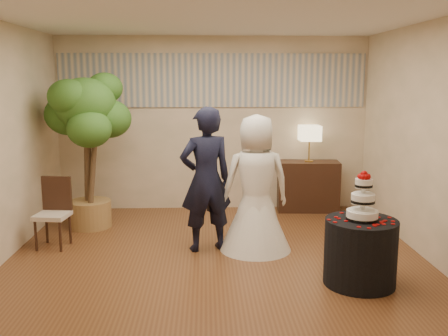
{
  "coord_description": "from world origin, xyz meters",
  "views": [
    {
      "loc": [
        -0.12,
        -5.61,
        2.14
      ],
      "look_at": [
        0.1,
        0.4,
        1.05
      ],
      "focal_mm": 40.0,
      "sensor_mm": 36.0,
      "label": 1
    }
  ],
  "objects_px": {
    "cake_table": "(360,252)",
    "side_chair": "(52,213)",
    "console": "(308,186)",
    "wedding_cake": "(363,195)",
    "table_lamp": "(309,144)",
    "bride": "(256,183)",
    "groom": "(206,180)",
    "ficus_tree": "(87,150)"
  },
  "relations": [
    {
      "from": "cake_table",
      "to": "side_chair",
      "type": "height_order",
      "value": "side_chair"
    },
    {
      "from": "console",
      "to": "cake_table",
      "type": "bearing_deg",
      "value": -87.21
    },
    {
      "from": "wedding_cake",
      "to": "table_lamp",
      "type": "xyz_separation_m",
      "value": [
        0.06,
        2.97,
        0.15
      ]
    },
    {
      "from": "table_lamp",
      "to": "wedding_cake",
      "type": "bearing_deg",
      "value": -91.11
    },
    {
      "from": "bride",
      "to": "side_chair",
      "type": "distance_m",
      "value": 2.61
    },
    {
      "from": "cake_table",
      "to": "console",
      "type": "relative_size",
      "value": 0.76
    },
    {
      "from": "side_chair",
      "to": "groom",
      "type": "bearing_deg",
      "value": 2.64
    },
    {
      "from": "wedding_cake",
      "to": "side_chair",
      "type": "relative_size",
      "value": 0.58
    },
    {
      "from": "cake_table",
      "to": "console",
      "type": "bearing_deg",
      "value": 88.89
    },
    {
      "from": "groom",
      "to": "table_lamp",
      "type": "xyz_separation_m",
      "value": [
        1.66,
        1.83,
        0.2
      ]
    },
    {
      "from": "wedding_cake",
      "to": "ficus_tree",
      "type": "distance_m",
      "value": 3.95
    },
    {
      "from": "table_lamp",
      "to": "ficus_tree",
      "type": "distance_m",
      "value": 3.44
    },
    {
      "from": "ficus_tree",
      "to": "side_chair",
      "type": "xyz_separation_m",
      "value": [
        -0.27,
        -0.88,
        -0.69
      ]
    },
    {
      "from": "bride",
      "to": "wedding_cake",
      "type": "height_order",
      "value": "bride"
    },
    {
      "from": "table_lamp",
      "to": "ficus_tree",
      "type": "xyz_separation_m",
      "value": [
        -3.35,
        -0.8,
        0.03
      ]
    },
    {
      "from": "table_lamp",
      "to": "ficus_tree",
      "type": "bearing_deg",
      "value": -166.64
    },
    {
      "from": "wedding_cake",
      "to": "side_chair",
      "type": "xyz_separation_m",
      "value": [
        -3.56,
        1.29,
        -0.51
      ]
    },
    {
      "from": "cake_table",
      "to": "console",
      "type": "xyz_separation_m",
      "value": [
        0.06,
        2.97,
        0.06
      ]
    },
    {
      "from": "wedding_cake",
      "to": "cake_table",
      "type": "bearing_deg",
      "value": 0.0
    },
    {
      "from": "groom",
      "to": "table_lamp",
      "type": "relative_size",
      "value": 3.11
    },
    {
      "from": "wedding_cake",
      "to": "side_chair",
      "type": "height_order",
      "value": "wedding_cake"
    },
    {
      "from": "wedding_cake",
      "to": "ficus_tree",
      "type": "relative_size",
      "value": 0.23
    },
    {
      "from": "bride",
      "to": "groom",
      "type": "bearing_deg",
      "value": -7.97
    },
    {
      "from": "table_lamp",
      "to": "bride",
      "type": "bearing_deg",
      "value": -119.43
    },
    {
      "from": "groom",
      "to": "table_lamp",
      "type": "distance_m",
      "value": 2.48
    },
    {
      "from": "console",
      "to": "table_lamp",
      "type": "distance_m",
      "value": 0.7
    },
    {
      "from": "ficus_tree",
      "to": "side_chair",
      "type": "height_order",
      "value": "ficus_tree"
    },
    {
      "from": "console",
      "to": "table_lamp",
      "type": "bearing_deg",
      "value": 0.0
    },
    {
      "from": "groom",
      "to": "bride",
      "type": "height_order",
      "value": "groom"
    },
    {
      "from": "groom",
      "to": "console",
      "type": "xyz_separation_m",
      "value": [
        1.66,
        1.83,
        -0.49
      ]
    },
    {
      "from": "cake_table",
      "to": "console",
      "type": "distance_m",
      "value": 2.97
    },
    {
      "from": "console",
      "to": "side_chair",
      "type": "xyz_separation_m",
      "value": [
        -3.62,
        -1.68,
        0.04
      ]
    },
    {
      "from": "cake_table",
      "to": "ficus_tree",
      "type": "bearing_deg",
      "value": 146.55
    },
    {
      "from": "table_lamp",
      "to": "side_chair",
      "type": "bearing_deg",
      "value": -155.09
    },
    {
      "from": "side_chair",
      "to": "cake_table",
      "type": "bearing_deg",
      "value": -12.74
    },
    {
      "from": "ficus_tree",
      "to": "wedding_cake",
      "type": "bearing_deg",
      "value": -33.45
    },
    {
      "from": "bride",
      "to": "cake_table",
      "type": "relative_size",
      "value": 2.3
    },
    {
      "from": "table_lamp",
      "to": "side_chair",
      "type": "xyz_separation_m",
      "value": [
        -3.62,
        -1.68,
        -0.66
      ]
    },
    {
      "from": "groom",
      "to": "ficus_tree",
      "type": "relative_size",
      "value": 0.79
    },
    {
      "from": "console",
      "to": "table_lamp",
      "type": "xyz_separation_m",
      "value": [
        0.0,
        0.0,
        0.7
      ]
    },
    {
      "from": "ficus_tree",
      "to": "console",
      "type": "bearing_deg",
      "value": 13.36
    },
    {
      "from": "bride",
      "to": "table_lamp",
      "type": "height_order",
      "value": "bride"
    }
  ]
}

